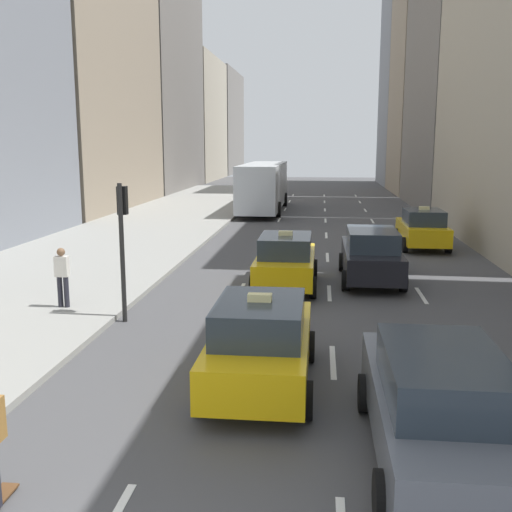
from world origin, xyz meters
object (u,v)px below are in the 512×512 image
at_px(sedan_black_near, 371,255).
at_px(city_bus, 263,185).
at_px(taxi_third, 422,228).
at_px(taxi_second, 261,342).
at_px(pedestrian_mid_block, 62,274).
at_px(sedan_silver_behind, 438,405).
at_px(taxi_lead, 286,261).
at_px(traffic_light_pole, 122,230).

distance_m(sedan_black_near, city_bus, 21.48).
height_order(taxi_third, sedan_black_near, taxi_third).
relative_size(taxi_second, pedestrian_mid_block, 2.67).
bearing_deg(pedestrian_mid_block, sedan_silver_behind, -39.00).
distance_m(taxi_lead, sedan_black_near, 3.05).
relative_size(sedan_black_near, traffic_light_pole, 1.36).
relative_size(taxi_third, traffic_light_pole, 1.22).
bearing_deg(taxi_third, sedan_black_near, -112.05).
relative_size(taxi_third, city_bus, 0.38).
height_order(taxi_second, traffic_light_pole, traffic_light_pole).
relative_size(sedan_black_near, city_bus, 0.42).
xyz_separation_m(taxi_lead, traffic_light_pole, (-3.95, -4.14, 1.53)).
distance_m(sedan_silver_behind, traffic_light_pole, 9.46).
relative_size(taxi_second, taxi_third, 1.00).
xyz_separation_m(taxi_third, city_bus, (-8.41, 13.81, 0.91)).
relative_size(taxi_second, traffic_light_pole, 1.22).
height_order(taxi_second, sedan_silver_behind, taxi_second).
distance_m(taxi_lead, traffic_light_pole, 5.92).
relative_size(sedan_black_near, sedan_silver_behind, 0.98).
bearing_deg(sedan_silver_behind, city_bus, 99.79).
height_order(pedestrian_mid_block, traffic_light_pole, traffic_light_pole).
distance_m(sedan_silver_behind, city_bus, 33.02).
relative_size(taxi_second, sedan_silver_behind, 0.88).
relative_size(taxi_lead, pedestrian_mid_block, 2.67).
xyz_separation_m(sedan_silver_behind, city_bus, (-5.61, 32.53, 0.89)).
xyz_separation_m(taxi_lead, taxi_second, (0.00, -8.07, 0.00)).
distance_m(sedan_black_near, pedestrian_mid_block, 9.92).
bearing_deg(city_bus, taxi_third, -58.64).
bearing_deg(taxi_lead, taxi_second, -90.00).
xyz_separation_m(city_bus, traffic_light_pole, (-1.14, -26.08, 0.62)).
bearing_deg(taxi_third, pedestrian_mid_block, -134.53).
relative_size(city_bus, pedestrian_mid_block, 7.04).
distance_m(taxi_second, pedestrian_mid_block, 7.43).
distance_m(taxi_second, city_bus, 30.15).
distance_m(taxi_lead, taxi_second, 8.07).
distance_m(sedan_black_near, traffic_light_pole, 8.75).
bearing_deg(pedestrian_mid_block, sedan_black_near, 28.76).
bearing_deg(sedan_silver_behind, taxi_lead, 104.81).
relative_size(sedan_black_near, pedestrian_mid_block, 2.96).
height_order(taxi_lead, taxi_third, same).
distance_m(taxi_lead, sedan_silver_behind, 10.96).
bearing_deg(taxi_second, taxi_third, 70.93).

